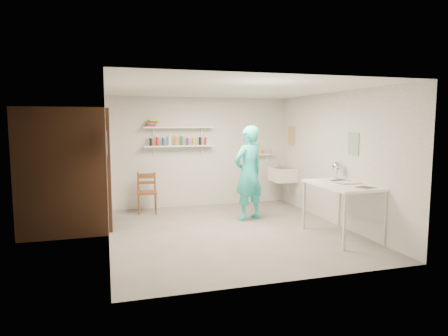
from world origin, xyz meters
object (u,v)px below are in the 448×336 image
object	(u,v)px
belfast_sink	(283,175)
wooden_chair	(147,192)
man	(249,173)
work_table	(342,210)
desk_lamp	(337,166)
wall_clock	(249,156)

from	to	relation	value
belfast_sink	wooden_chair	distance (m)	3.00
man	work_table	distance (m)	1.92
belfast_sink	wooden_chair	world-z (taller)	wooden_chair
belfast_sink	man	xyz separation A→B (m)	(-1.17, -0.98, 0.20)
desk_lamp	wall_clock	bearing A→B (deg)	134.59
wooden_chair	work_table	xyz separation A→B (m)	(2.87, -2.61, 0.01)
belfast_sink	man	distance (m)	1.54
wall_clock	desk_lamp	size ratio (longest dim) A/B	1.96
man	wooden_chair	world-z (taller)	man
belfast_sink	wooden_chair	bearing A→B (deg)	178.10
man	wooden_chair	bearing A→B (deg)	-53.27
work_table	belfast_sink	bearing A→B (deg)	87.49
work_table	desk_lamp	xyz separation A→B (m)	(0.22, 0.53, 0.66)
man	wall_clock	world-z (taller)	man
man	desk_lamp	size ratio (longest dim) A/B	10.93
wooden_chair	work_table	bearing A→B (deg)	-37.82
wall_clock	desk_lamp	world-z (taller)	wall_clock
wall_clock	work_table	distance (m)	2.13
desk_lamp	wooden_chair	bearing A→B (deg)	145.96
wall_clock	work_table	size ratio (longest dim) A/B	0.25
wooden_chair	desk_lamp	distance (m)	3.79
man	desk_lamp	distance (m)	1.64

